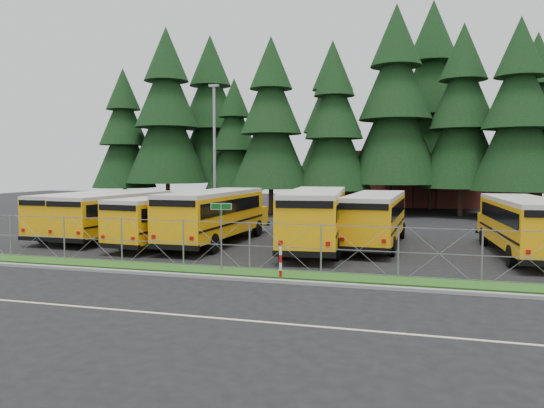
{
  "coord_description": "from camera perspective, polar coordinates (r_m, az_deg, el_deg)",
  "views": [
    {
      "loc": [
        5.88,
        -21.64,
        4.25
      ],
      "look_at": [
        -1.47,
        4.0,
        2.39
      ],
      "focal_mm": 35.0,
      "sensor_mm": 36.0,
      "label": 1
    }
  ],
  "objects": [
    {
      "name": "conifer_3",
      "position": [
        48.34,
        -0.11,
        8.42
      ],
      "size": [
        7.22,
        7.22,
        15.96
      ],
      "primitive_type": null,
      "color": "black",
      "rests_on": "ground"
    },
    {
      "name": "conifer_12",
      "position": [
        55.91,
        16.81,
        10.08
      ],
      "size": [
        9.35,
        9.35,
        20.67
      ],
      "primitive_type": null,
      "color": "black",
      "rests_on": "ground"
    },
    {
      "name": "conifer_1",
      "position": [
        54.61,
        -11.24,
        8.98
      ],
      "size": [
        8.19,
        8.19,
        18.12
      ],
      "primitive_type": null,
      "color": "black",
      "rests_on": "ground"
    },
    {
      "name": "conifer_4",
      "position": [
        47.91,
        6.68,
        7.83
      ],
      "size": [
        6.76,
        6.76,
        14.94
      ],
      "primitive_type": null,
      "color": "black",
      "rests_on": "ground"
    },
    {
      "name": "ground",
      "position": [
        22.82,
        0.78,
        -6.73
      ],
      "size": [
        120.0,
        120.0,
        0.0
      ],
      "primitive_type": "plane",
      "color": "black",
      "rests_on": "ground"
    },
    {
      "name": "conifer_6",
      "position": [
        49.13,
        19.78,
        8.5
      ],
      "size": [
        7.51,
        7.51,
        16.6
      ],
      "primitive_type": null,
      "color": "black",
      "rests_on": "ground"
    },
    {
      "name": "curb",
      "position": [
        19.9,
        -1.59,
        -8.16
      ],
      "size": [
        50.0,
        0.25,
        0.12
      ],
      "primitive_type": "cube",
      "color": "gray",
      "rests_on": "ground"
    },
    {
      "name": "conifer_10",
      "position": [
        58.21,
        -6.62,
        8.83
      ],
      "size": [
        8.3,
        8.3,
        18.36
      ],
      "primitive_type": null,
      "color": "black",
      "rests_on": "ground"
    },
    {
      "name": "bus_east",
      "position": [
        27.79,
        25.3,
        -2.28
      ],
      "size": [
        3.24,
        10.8,
        2.79
      ],
      "primitive_type": null,
      "rotation": [
        0.0,
        0.0,
        0.07
      ],
      "color": "#F9B107",
      "rests_on": "ground"
    },
    {
      "name": "grass_verge",
      "position": [
        21.21,
        -0.43,
        -7.48
      ],
      "size": [
        50.0,
        1.4,
        0.06
      ],
      "primitive_type": "cube",
      "color": "#1B4C15",
      "rests_on": "ground"
    },
    {
      "name": "street_sign",
      "position": [
        21.27,
        -5.49,
        -2.0
      ],
      "size": [
        0.83,
        0.54,
        2.81
      ],
      "color": "gray",
      "rests_on": "ground"
    },
    {
      "name": "bus_2",
      "position": [
        29.79,
        -10.61,
        -1.68
      ],
      "size": [
        3.55,
        10.39,
        2.67
      ],
      "primitive_type": null,
      "rotation": [
        0.0,
        0.0,
        -0.11
      ],
      "color": "#F9B107",
      "rests_on": "ground"
    },
    {
      "name": "road_lane_line",
      "position": [
        15.45,
        -7.2,
        -11.98
      ],
      "size": [
        50.0,
        0.12,
        0.01
      ],
      "primitive_type": "cube",
      "color": "beige",
      "rests_on": "ground"
    },
    {
      "name": "conifer_7",
      "position": [
        46.68,
        24.99,
        8.29
      ],
      "size": [
        7.27,
        7.27,
        16.08
      ],
      "primitive_type": null,
      "color": "black",
      "rests_on": "ground"
    },
    {
      "name": "bus_5",
      "position": [
        27.62,
        4.75,
        -1.66
      ],
      "size": [
        3.97,
        11.92,
        3.07
      ],
      "primitive_type": null,
      "rotation": [
        0.0,
        0.0,
        0.1
      ],
      "color": "#F9B107",
      "rests_on": "ground"
    },
    {
      "name": "brick_building",
      "position": [
        61.65,
        16.12,
        2.68
      ],
      "size": [
        22.0,
        10.0,
        6.0
      ],
      "primitive_type": "cube",
      "color": "brown",
      "rests_on": "ground"
    },
    {
      "name": "bus_6",
      "position": [
        29.02,
        11.12,
        -1.68
      ],
      "size": [
        2.87,
        10.87,
        2.83
      ],
      "primitive_type": null,
      "rotation": [
        0.0,
        0.0,
        -0.03
      ],
      "color": "#F9B107",
      "rests_on": "ground"
    },
    {
      "name": "conifer_13",
      "position": [
        56.41,
        26.49,
        7.86
      ],
      "size": [
        7.65,
        7.65,
        16.91
      ],
      "primitive_type": null,
      "color": "black",
      "rests_on": "ground"
    },
    {
      "name": "bus_3",
      "position": [
        29.43,
        -6.02,
        -1.43
      ],
      "size": [
        2.82,
        11.3,
        2.95
      ],
      "primitive_type": null,
      "rotation": [
        0.0,
        0.0,
        -0.01
      ],
      "color": "#F9B107",
      "rests_on": "ground"
    },
    {
      "name": "conifer_2",
      "position": [
        53.6,
        -4.07,
        6.45
      ],
      "size": [
        5.92,
        5.92,
        13.1
      ],
      "primitive_type": null,
      "color": "black",
      "rests_on": "ground"
    },
    {
      "name": "conifer_0",
      "position": [
        57.38,
        -15.64,
        6.81
      ],
      "size": [
        6.52,
        6.52,
        14.42
      ],
      "primitive_type": null,
      "color": "black",
      "rests_on": "ground"
    },
    {
      "name": "striped_bollard",
      "position": [
        20.37,
        0.93,
        -6.32
      ],
      "size": [
        0.11,
        0.11,
        1.2
      ],
      "primitive_type": "cylinder",
      "color": "#B20C0C",
      "rests_on": "ground"
    },
    {
      "name": "light_standard",
      "position": [
        38.59,
        -6.2,
        5.83
      ],
      "size": [
        0.7,
        0.35,
        10.14
      ],
      "color": "gray",
      "rests_on": "ground"
    },
    {
      "name": "chainlink_fence",
      "position": [
        21.71,
        0.09,
        -4.61
      ],
      "size": [
        44.0,
        0.1,
        2.0
      ],
      "primitive_type": null,
      "color": "gray",
      "rests_on": "ground"
    },
    {
      "name": "bus_0",
      "position": [
        34.03,
        -18.88,
        -1.09
      ],
      "size": [
        2.64,
        10.42,
        2.72
      ],
      "primitive_type": null,
      "rotation": [
        0.0,
        0.0,
        0.02
      ],
      "color": "#F9B107",
      "rests_on": "ground"
    },
    {
      "name": "bus_1",
      "position": [
        32.71,
        -16.04,
        -1.24
      ],
      "size": [
        3.05,
        10.43,
        2.7
      ],
      "primitive_type": null,
      "rotation": [
        0.0,
        0.0,
        -0.06
      ],
      "color": "#F9B107",
      "rests_on": "ground"
    },
    {
      "name": "conifer_5",
      "position": [
        49.21,
        13.12,
        9.82
      ],
      "size": [
        8.44,
        8.44,
        18.66
      ],
      "primitive_type": null,
      "color": "black",
      "rests_on": "ground"
    },
    {
      "name": "conifer_11",
      "position": [
        54.97,
        6.5,
        8.45
      ],
      "size": [
        7.73,
        7.73,
        17.09
      ],
      "primitive_type": null,
      "color": "black",
      "rests_on": "ground"
    }
  ]
}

